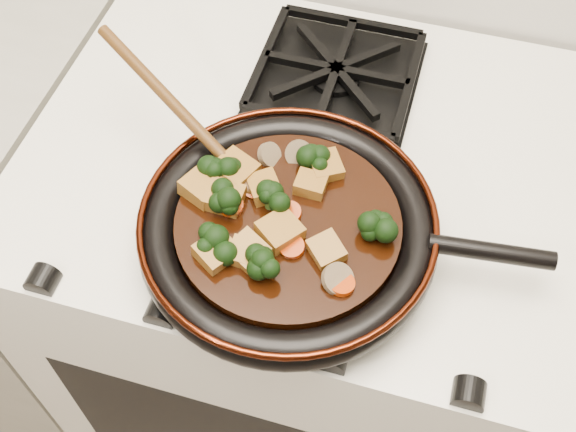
# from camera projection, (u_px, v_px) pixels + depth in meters

# --- Properties ---
(stove) EXTENTS (0.76, 0.60, 0.90)m
(stove) POSITION_uv_depth(u_px,v_px,m) (304.00, 309.00, 1.33)
(stove) COLOR white
(stove) RESTS_ON ground
(burner_grate_front) EXTENTS (0.23, 0.23, 0.03)m
(burner_grate_front) POSITION_uv_depth(u_px,v_px,m) (281.00, 231.00, 0.88)
(burner_grate_front) COLOR black
(burner_grate_front) RESTS_ON stove
(burner_grate_back) EXTENTS (0.23, 0.23, 0.03)m
(burner_grate_back) POSITION_uv_depth(u_px,v_px,m) (336.00, 74.00, 1.03)
(burner_grate_back) COLOR black
(burner_grate_back) RESTS_ON stove
(skillet) EXTENTS (0.48, 0.35, 0.05)m
(skillet) POSITION_uv_depth(u_px,v_px,m) (290.00, 229.00, 0.84)
(skillet) COLOR black
(skillet) RESTS_ON burner_grate_front
(braising_sauce) EXTENTS (0.26, 0.26, 0.02)m
(braising_sauce) POSITION_uv_depth(u_px,v_px,m) (288.00, 226.00, 0.84)
(braising_sauce) COLOR black
(braising_sauce) RESTS_ON skillet
(tofu_cube_0) EXTENTS (0.05, 0.05, 0.03)m
(tofu_cube_0) POSITION_uv_depth(u_px,v_px,m) (265.00, 188.00, 0.85)
(tofu_cube_0) COLOR olive
(tofu_cube_0) RESTS_ON braising_sauce
(tofu_cube_1) EXTENTS (0.05, 0.05, 0.03)m
(tofu_cube_1) POSITION_uv_depth(u_px,v_px,m) (248.00, 252.00, 0.80)
(tofu_cube_1) COLOR olive
(tofu_cube_1) RESTS_ON braising_sauce
(tofu_cube_2) EXTENTS (0.06, 0.06, 0.03)m
(tofu_cube_2) POSITION_uv_depth(u_px,v_px,m) (235.00, 171.00, 0.86)
(tofu_cube_2) COLOR olive
(tofu_cube_2) RESTS_ON braising_sauce
(tofu_cube_3) EXTENTS (0.06, 0.06, 0.03)m
(tofu_cube_3) POSITION_uv_depth(u_px,v_px,m) (280.00, 231.00, 0.81)
(tofu_cube_3) COLOR olive
(tofu_cube_3) RESTS_ON braising_sauce
(tofu_cube_4) EXTENTS (0.04, 0.03, 0.02)m
(tofu_cube_4) POSITION_uv_depth(u_px,v_px,m) (245.00, 254.00, 0.80)
(tofu_cube_4) COLOR olive
(tofu_cube_4) RESTS_ON braising_sauce
(tofu_cube_5) EXTENTS (0.06, 0.06, 0.03)m
(tofu_cube_5) POSITION_uv_depth(u_px,v_px,m) (216.00, 252.00, 0.80)
(tofu_cube_5) COLOR olive
(tofu_cube_5) RESTS_ON braising_sauce
(tofu_cube_6) EXTENTS (0.05, 0.05, 0.02)m
(tofu_cube_6) POSITION_uv_depth(u_px,v_px,m) (325.00, 167.00, 0.87)
(tofu_cube_6) COLOR olive
(tofu_cube_6) RESTS_ON braising_sauce
(tofu_cube_7) EXTENTS (0.04, 0.04, 0.03)m
(tofu_cube_7) POSITION_uv_depth(u_px,v_px,m) (224.00, 198.00, 0.84)
(tofu_cube_7) COLOR olive
(tofu_cube_7) RESTS_ON braising_sauce
(tofu_cube_8) EXTENTS (0.04, 0.03, 0.02)m
(tofu_cube_8) POSITION_uv_depth(u_px,v_px,m) (311.00, 185.00, 0.85)
(tofu_cube_8) COLOR olive
(tofu_cube_8) RESTS_ON braising_sauce
(tofu_cube_9) EXTENTS (0.05, 0.05, 0.03)m
(tofu_cube_9) POSITION_uv_depth(u_px,v_px,m) (327.00, 251.00, 0.80)
(tofu_cube_9) COLOR olive
(tofu_cube_9) RESTS_ON braising_sauce
(tofu_cube_10) EXTENTS (0.06, 0.06, 0.03)m
(tofu_cube_10) POSITION_uv_depth(u_px,v_px,m) (204.00, 187.00, 0.85)
(tofu_cube_10) COLOR olive
(tofu_cube_10) RESTS_ON braising_sauce
(broccoli_floret_0) EXTENTS (0.08, 0.09, 0.07)m
(broccoli_floret_0) POSITION_uv_depth(u_px,v_px,m) (218.00, 176.00, 0.85)
(broccoli_floret_0) COLOR black
(broccoli_floret_0) RESTS_ON braising_sauce
(broccoli_floret_1) EXTENTS (0.08, 0.09, 0.07)m
(broccoli_floret_1) POSITION_uv_depth(u_px,v_px,m) (311.00, 163.00, 0.87)
(broccoli_floret_1) COLOR black
(broccoli_floret_1) RESTS_ON braising_sauce
(broccoli_floret_2) EXTENTS (0.08, 0.07, 0.07)m
(broccoli_floret_2) POSITION_uv_depth(u_px,v_px,m) (264.00, 267.00, 0.78)
(broccoli_floret_2) COLOR black
(broccoli_floret_2) RESTS_ON braising_sauce
(broccoli_floret_3) EXTENTS (0.08, 0.08, 0.06)m
(broccoli_floret_3) POSITION_uv_depth(u_px,v_px,m) (221.00, 202.00, 0.83)
(broccoli_floret_3) COLOR black
(broccoli_floret_3) RESTS_ON braising_sauce
(broccoli_floret_4) EXTENTS (0.09, 0.08, 0.07)m
(broccoli_floret_4) POSITION_uv_depth(u_px,v_px,m) (381.00, 229.00, 0.81)
(broccoli_floret_4) COLOR black
(broccoli_floret_4) RESTS_ON braising_sauce
(broccoli_floret_5) EXTENTS (0.09, 0.09, 0.07)m
(broccoli_floret_5) POSITION_uv_depth(u_px,v_px,m) (217.00, 245.00, 0.80)
(broccoli_floret_5) COLOR black
(broccoli_floret_5) RESTS_ON braising_sauce
(broccoli_floret_6) EXTENTS (0.08, 0.08, 0.06)m
(broccoli_floret_6) POSITION_uv_depth(u_px,v_px,m) (270.00, 201.00, 0.83)
(broccoli_floret_6) COLOR black
(broccoli_floret_6) RESTS_ON braising_sauce
(carrot_coin_0) EXTENTS (0.03, 0.03, 0.01)m
(carrot_coin_0) POSITION_uv_depth(u_px,v_px,m) (292.00, 247.00, 0.80)
(carrot_coin_0) COLOR #B63205
(carrot_coin_0) RESTS_ON braising_sauce
(carrot_coin_1) EXTENTS (0.03, 0.03, 0.01)m
(carrot_coin_1) POSITION_uv_depth(u_px,v_px,m) (341.00, 284.00, 0.78)
(carrot_coin_1) COLOR #B63205
(carrot_coin_1) RESTS_ON braising_sauce
(carrot_coin_2) EXTENTS (0.03, 0.03, 0.02)m
(carrot_coin_2) POSITION_uv_depth(u_px,v_px,m) (327.00, 169.00, 0.87)
(carrot_coin_2) COLOR #B63205
(carrot_coin_2) RESTS_ON braising_sauce
(carrot_coin_3) EXTENTS (0.03, 0.03, 0.01)m
(carrot_coin_3) POSITION_uv_depth(u_px,v_px,m) (231.00, 205.00, 0.84)
(carrot_coin_3) COLOR #B63205
(carrot_coin_3) RESTS_ON braising_sauce
(carrot_coin_4) EXTENTS (0.03, 0.03, 0.02)m
(carrot_coin_4) POSITION_uv_depth(u_px,v_px,m) (254.00, 188.00, 0.85)
(carrot_coin_4) COLOR #B63205
(carrot_coin_4) RESTS_ON braising_sauce
(carrot_coin_5) EXTENTS (0.03, 0.03, 0.01)m
(carrot_coin_5) POSITION_uv_depth(u_px,v_px,m) (290.00, 212.00, 0.83)
(carrot_coin_5) COLOR #B63205
(carrot_coin_5) RESTS_ON braising_sauce
(mushroom_slice_0) EXTENTS (0.04, 0.04, 0.03)m
(mushroom_slice_0) POSITION_uv_depth(u_px,v_px,m) (299.00, 154.00, 0.88)
(mushroom_slice_0) COLOR brown
(mushroom_slice_0) RESTS_ON braising_sauce
(mushroom_slice_1) EXTENTS (0.03, 0.04, 0.03)m
(mushroom_slice_1) POSITION_uv_depth(u_px,v_px,m) (269.00, 155.00, 0.88)
(mushroom_slice_1) COLOR brown
(mushroom_slice_1) RESTS_ON braising_sauce
(mushroom_slice_2) EXTENTS (0.05, 0.05, 0.02)m
(mushroom_slice_2) POSITION_uv_depth(u_px,v_px,m) (338.00, 279.00, 0.78)
(mushroom_slice_2) COLOR brown
(mushroom_slice_2) RESTS_ON braising_sauce
(wooden_spoon) EXTENTS (0.16, 0.10, 0.26)m
(wooden_spoon) POSITION_uv_depth(u_px,v_px,m) (200.00, 132.00, 0.87)
(wooden_spoon) COLOR #4D2E10
(wooden_spoon) RESTS_ON braising_sauce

